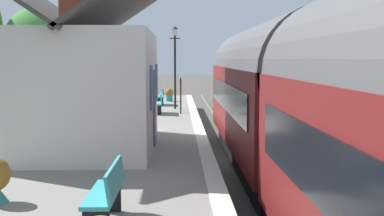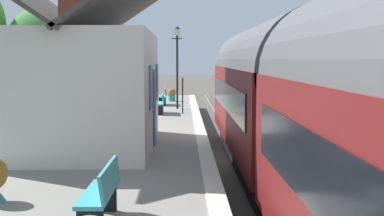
# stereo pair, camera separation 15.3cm
# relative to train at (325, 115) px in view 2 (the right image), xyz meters

# --- Properties ---
(ground_plane) EXTENTS (160.00, 160.00, 0.00)m
(ground_plane) POSITION_rel_train_xyz_m (6.26, 0.90, -2.22)
(ground_plane) COLOR #4C473F
(platform) EXTENTS (32.00, 5.56, 0.86)m
(platform) POSITION_rel_train_xyz_m (6.26, 4.68, -1.79)
(platform) COLOR gray
(platform) RESTS_ON ground
(platform_edge_coping) EXTENTS (32.00, 0.36, 0.02)m
(platform_edge_coping) POSITION_rel_train_xyz_m (6.26, 2.08, -1.36)
(platform_edge_coping) COLOR beige
(platform_edge_coping) RESTS_ON platform
(rail_near) EXTENTS (52.00, 0.08, 0.14)m
(rail_near) POSITION_rel_train_xyz_m (6.26, -0.72, -2.15)
(rail_near) COLOR gray
(rail_near) RESTS_ON ground
(rail_far) EXTENTS (52.00, 0.08, 0.14)m
(rail_far) POSITION_rel_train_xyz_m (6.26, 0.72, -2.15)
(rail_far) COLOR gray
(rail_far) RESTS_ON ground
(train) EXTENTS (21.10, 2.73, 4.32)m
(train) POSITION_rel_train_xyz_m (0.00, 0.00, 0.00)
(train) COLOR black
(train) RESTS_ON ground
(station_building) EXTENTS (5.86, 4.00, 5.46)m
(station_building) POSITION_rel_train_xyz_m (4.03, 5.35, 0.32)
(station_building) COLOR white
(station_building) RESTS_ON platform
(bench_near_building) EXTENTS (1.41, 0.45, 0.88)m
(bench_near_building) POSITION_rel_train_xyz_m (-1.97, 3.83, -0.89)
(bench_near_building) COLOR teal
(bench_near_building) RESTS_ON platform
(bench_by_lamp) EXTENTS (1.41, 0.46, 0.88)m
(bench_by_lamp) POSITION_rel_train_xyz_m (15.70, 3.68, -0.89)
(bench_by_lamp) COLOR teal
(bench_by_lamp) RESTS_ON platform
(bench_platform_end) EXTENTS (1.41, 0.47, 0.88)m
(bench_platform_end) POSITION_rel_train_xyz_m (11.82, 3.65, -0.89)
(bench_platform_end) COLOR teal
(bench_platform_end) RESTS_ON platform
(planter_corner_building) EXTENTS (0.47, 0.47, 0.74)m
(planter_corner_building) POSITION_rel_train_xyz_m (17.87, 3.30, -0.98)
(planter_corner_building) COLOR teal
(planter_corner_building) RESTS_ON platform
(planter_edge_far) EXTENTS (0.45, 0.45, 0.74)m
(planter_edge_far) POSITION_rel_train_xyz_m (14.87, 6.16, -0.99)
(planter_edge_far) COLOR teal
(planter_edge_far) RESTS_ON platform
(planter_bench_left) EXTENTS (0.54, 0.54, 0.90)m
(planter_bench_left) POSITION_rel_train_xyz_m (9.65, 6.45, -0.90)
(planter_bench_left) COLOR gray
(planter_bench_left) RESTS_ON platform
(lamp_post_platform) EXTENTS (0.32, 0.50, 3.95)m
(lamp_post_platform) POSITION_rel_train_xyz_m (13.77, 2.93, 1.37)
(lamp_post_platform) COLOR black
(lamp_post_platform) RESTS_ON platform
(station_sign_board) EXTENTS (0.96, 0.06, 1.57)m
(station_sign_board) POSITION_rel_train_xyz_m (12.05, 2.68, -0.18)
(station_sign_board) COLOR black
(station_sign_board) RESTS_ON platform
(tree_distant) EXTENTS (4.37, 4.79, 6.49)m
(tree_distant) POSITION_rel_train_xyz_m (20.29, 10.97, 1.99)
(tree_distant) COLOR #4C3828
(tree_distant) RESTS_ON ground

